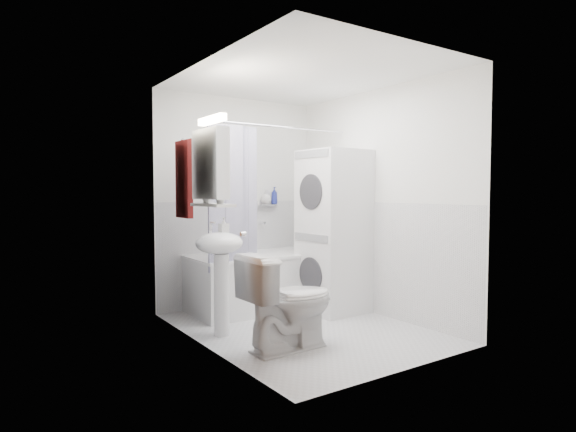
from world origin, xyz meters
TOP-DOWN VIEW (x-y plane):
  - floor at (0.00, 0.00)m, footprint 2.60×2.60m
  - room_walls at (0.00, 0.00)m, footprint 2.60×2.60m
  - wainscot at (0.00, 0.29)m, footprint 1.98×2.58m
  - door at (-0.95, -0.55)m, footprint 0.05×2.00m
  - bathtub at (0.10, 0.92)m, footprint 1.63×0.77m
  - tub_spout at (0.30, 1.25)m, footprint 0.04×0.12m
  - curtain_rod at (0.10, 0.59)m, footprint 1.81×0.02m
  - shower_curtain at (-0.43, 0.59)m, footprint 0.55×0.02m
  - sink at (-0.75, 0.24)m, footprint 0.44×0.37m
  - medicine_cabinet at (-0.90, 0.10)m, footprint 0.13×0.50m
  - shelf at (-0.89, 0.10)m, footprint 0.18×0.54m
  - shower_caddy at (0.35, 1.24)m, footprint 0.22×0.06m
  - towel at (-0.94, 0.61)m, footprint 0.07×0.31m
  - washer_dryer at (0.68, 0.36)m, footprint 0.65×0.63m
  - toilet at (-0.45, -0.42)m, footprint 0.82×0.47m
  - soap_pump at (-0.71, 0.25)m, footprint 0.08×0.17m
  - shelf_bottle at (-0.89, -0.05)m, footprint 0.07×0.18m
  - shelf_cup at (-0.89, 0.22)m, footprint 0.10×0.09m
  - shampoo_a at (0.35, 1.24)m, footprint 0.13×0.17m
  - shampoo_b at (0.47, 1.24)m, footprint 0.08×0.21m

SIDE VIEW (x-z plane):
  - floor at x=0.00m, z-range 0.00..0.00m
  - bathtub at x=0.10m, z-range 0.03..0.65m
  - toilet at x=-0.45m, z-range 0.00..0.80m
  - wainscot at x=0.00m, z-range -0.69..1.89m
  - sink at x=-0.75m, z-range 0.18..1.22m
  - washer_dryer at x=0.68m, z-range 0.00..1.76m
  - tub_spout at x=0.30m, z-range 0.92..0.96m
  - soap_pump at x=-0.71m, z-range 0.91..0.99m
  - door at x=-0.95m, z-range 0.00..2.00m
  - shower_caddy at x=0.35m, z-range 1.14..1.16m
  - shelf at x=-0.89m, z-range 1.19..1.21m
  - shampoo_b at x=0.47m, z-range 1.16..1.24m
  - shampoo_a at x=0.35m, z-range 1.16..1.29m
  - shelf_bottle at x=-0.89m, z-range 1.21..1.28m
  - shower_curtain at x=-0.43m, z-range 0.52..1.98m
  - shelf_cup at x=-0.89m, z-range 1.21..1.31m
  - towel at x=-0.94m, z-range 1.08..1.82m
  - room_walls at x=0.00m, z-range 0.19..2.79m
  - medicine_cabinet at x=-0.90m, z-range 1.21..1.92m
  - curtain_rod at x=0.10m, z-range 1.99..2.01m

